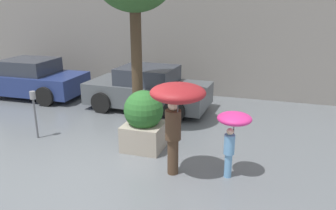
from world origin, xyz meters
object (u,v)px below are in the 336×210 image
at_px(person_child, 233,127).
at_px(parked_car_near, 148,90).
at_px(parking_meter, 34,105).
at_px(planter_box, 144,120).
at_px(person_adult, 177,102).
at_px(parked_car_far, 31,79).

distance_m(person_child, parked_car_near, 4.81).
bearing_deg(parking_meter, planter_box, 5.10).
bearing_deg(person_adult, planter_box, 172.90).
relative_size(person_adult, parking_meter, 1.54).
bearing_deg(person_child, planter_box, 110.16).
height_order(parked_car_near, parked_car_far, same).
relative_size(person_adult, person_child, 1.44).
height_order(planter_box, parking_meter, planter_box).
height_order(planter_box, parked_car_near, planter_box).
bearing_deg(parked_car_near, parked_car_far, 91.52).
bearing_deg(person_adult, parking_meter, -155.11).
bearing_deg(person_child, parked_car_near, 79.19).
xyz_separation_m(person_adult, parked_car_far, (-6.74, 4.00, -0.92)).
distance_m(planter_box, person_adult, 1.71).
distance_m(parked_car_near, parking_meter, 3.69).
bearing_deg(parked_car_near, planter_box, -158.53).
relative_size(parked_car_far, parking_meter, 3.14).
height_order(parked_car_far, parking_meter, parked_car_far).
bearing_deg(parked_car_far, parking_meter, -140.77).
height_order(person_adult, parking_meter, person_adult).
xyz_separation_m(parked_car_far, parking_meter, (2.78, -3.25, 0.26)).
distance_m(person_adult, parked_car_near, 4.55).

